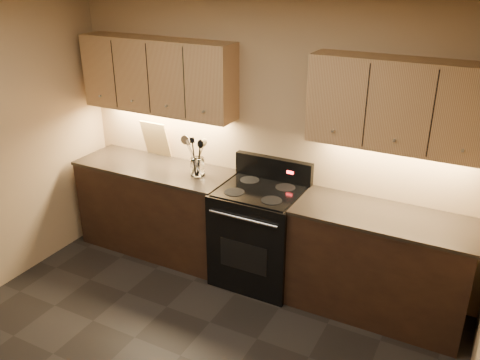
# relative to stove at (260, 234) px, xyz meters

# --- Properties ---
(ceiling) EXTENTS (4.00, 4.00, 0.00)m
(ceiling) POSITION_rel_stove_xyz_m (-0.08, -1.68, 2.12)
(ceiling) COLOR silver
(ceiling) RESTS_ON wall_back
(wall_back) EXTENTS (4.00, 0.04, 2.60)m
(wall_back) POSITION_rel_stove_xyz_m (-0.08, 0.32, 0.82)
(wall_back) COLOR tan
(wall_back) RESTS_ON ground
(counter_left) EXTENTS (1.62, 0.62, 0.93)m
(counter_left) POSITION_rel_stove_xyz_m (-1.18, 0.02, -0.01)
(counter_left) COLOR black
(counter_left) RESTS_ON ground
(counter_right) EXTENTS (1.46, 0.62, 0.93)m
(counter_right) POSITION_rel_stove_xyz_m (1.10, 0.02, -0.01)
(counter_right) COLOR black
(counter_right) RESTS_ON ground
(stove) EXTENTS (0.76, 0.68, 1.14)m
(stove) POSITION_rel_stove_xyz_m (0.00, 0.00, 0.00)
(stove) COLOR black
(stove) RESTS_ON ground
(upper_cab_left) EXTENTS (1.60, 0.30, 0.70)m
(upper_cab_left) POSITION_rel_stove_xyz_m (-1.18, 0.17, 1.32)
(upper_cab_left) COLOR tan
(upper_cab_left) RESTS_ON wall_back
(upper_cab_right) EXTENTS (1.44, 0.30, 0.70)m
(upper_cab_right) POSITION_rel_stove_xyz_m (1.10, 0.17, 1.32)
(upper_cab_right) COLOR tan
(upper_cab_right) RESTS_ON wall_back
(outlet_plate) EXTENTS (0.08, 0.01, 0.12)m
(outlet_plate) POSITION_rel_stove_xyz_m (-1.38, 0.31, 0.64)
(outlet_plate) COLOR #B2B5BA
(outlet_plate) RESTS_ON wall_back
(utensil_crock) EXTENTS (0.16, 0.16, 0.17)m
(utensil_crock) POSITION_rel_stove_xyz_m (-0.67, 0.03, 0.53)
(utensil_crock) COLOR white
(utensil_crock) RESTS_ON counter_left
(cutting_board) EXTENTS (0.31, 0.12, 0.38)m
(cutting_board) POSITION_rel_stove_xyz_m (-1.32, 0.26, 0.64)
(cutting_board) COLOR tan
(cutting_board) RESTS_ON counter_left
(wooden_spoon) EXTENTS (0.14, 0.15, 0.35)m
(wooden_spoon) POSITION_rel_stove_xyz_m (-0.71, 0.02, 0.64)
(wooden_spoon) COLOR tan
(wooden_spoon) RESTS_ON utensil_crock
(black_spoon) EXTENTS (0.13, 0.09, 0.35)m
(black_spoon) POSITION_rel_stove_xyz_m (-0.69, 0.04, 0.64)
(black_spoon) COLOR black
(black_spoon) RESTS_ON utensil_crock
(black_turner) EXTENTS (0.15, 0.12, 0.38)m
(black_turner) POSITION_rel_stove_xyz_m (-0.67, -0.00, 0.65)
(black_turner) COLOR black
(black_turner) RESTS_ON utensil_crock
(steel_spatula) EXTENTS (0.24, 0.12, 0.37)m
(steel_spatula) POSITION_rel_stove_xyz_m (-0.64, 0.03, 0.65)
(steel_spatula) COLOR silver
(steel_spatula) RESTS_ON utensil_crock
(steel_skimmer) EXTENTS (0.27, 0.12, 0.38)m
(steel_skimmer) POSITION_rel_stove_xyz_m (-0.64, 0.02, 0.66)
(steel_skimmer) COLOR silver
(steel_skimmer) RESTS_ON utensil_crock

